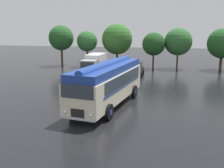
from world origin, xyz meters
TOP-DOWN VIEW (x-y plane):
  - ground_plane at (0.00, 0.00)m, footprint 120.00×120.00m
  - vintage_bus at (0.84, -0.48)m, footprint 4.02×10.35m
  - car_near_left at (-1.53, 12.61)m, footprint 1.98×4.21m
  - car_mid_left at (1.38, 13.16)m, footprint 1.99×4.22m
  - box_van at (-4.22, 13.64)m, footprint 2.44×5.82m
  - tree_far_left at (-11.21, 19.17)m, footprint 3.87×3.87m
  - tree_left_of_centre at (-6.95, 19.38)m, footprint 3.15×3.15m
  - tree_centre at (-2.56, 20.66)m, footprint 4.73×4.73m
  - tree_right_of_centre at (3.32, 19.09)m, footprint 3.37×3.37m
  - tree_far_right at (6.63, 19.73)m, footprint 3.99×3.99m
  - tree_extra_right at (12.77, 19.85)m, footprint 4.20×4.20m

SIDE VIEW (x-z plane):
  - ground_plane at x=0.00m, z-range 0.00..0.00m
  - car_near_left at x=-1.53m, z-range 0.02..1.68m
  - car_mid_left at x=1.38m, z-range 0.02..1.68m
  - box_van at x=-4.22m, z-range 0.11..2.61m
  - vintage_bus at x=0.84m, z-range 0.15..3.64m
  - tree_right_of_centre at x=3.32m, z-range 0.93..6.23m
  - tree_left_of_centre at x=-6.95m, z-range 1.10..6.58m
  - tree_extra_right at x=12.77m, z-range 0.89..6.78m
  - tree_far_right at x=6.63m, z-range 1.06..7.02m
  - tree_centre at x=-2.56m, z-range 0.87..7.44m
  - tree_far_left at x=-11.21m, z-range 1.20..7.52m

